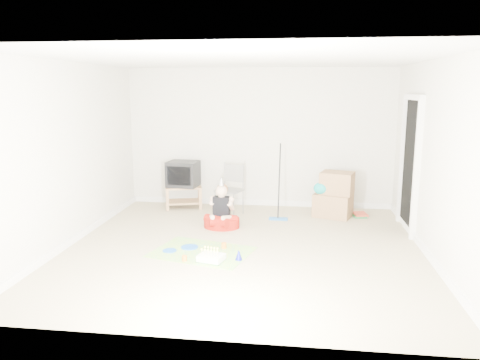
# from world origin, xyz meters

# --- Properties ---
(ground) EXTENTS (5.00, 5.00, 0.00)m
(ground) POSITION_xyz_m (0.00, 0.00, 0.00)
(ground) COLOR tan
(ground) RESTS_ON ground
(doorway_recess) EXTENTS (0.02, 0.90, 2.05)m
(doorway_recess) POSITION_xyz_m (2.48, 1.20, 1.02)
(doorway_recess) COLOR black
(doorway_recess) RESTS_ON ground
(tv_stand) EXTENTS (0.75, 0.58, 0.42)m
(tv_stand) POSITION_xyz_m (-1.39, 2.11, 0.25)
(tv_stand) COLOR #A97A4C
(tv_stand) RESTS_ON ground
(crt_tv) EXTENTS (0.59, 0.51, 0.47)m
(crt_tv) POSITION_xyz_m (-1.39, 2.11, 0.65)
(crt_tv) COLOR black
(crt_tv) RESTS_ON tv_stand
(folding_chair) EXTENTS (0.52, 0.51, 0.91)m
(folding_chair) POSITION_xyz_m (-0.46, 1.73, 0.44)
(folding_chair) COLOR gray
(folding_chair) RESTS_ON ground
(cardboard_boxes) EXTENTS (0.75, 0.65, 0.79)m
(cardboard_boxes) POSITION_xyz_m (1.38, 1.85, 0.38)
(cardboard_boxes) COLOR #9A714A
(cardboard_boxes) RESTS_ON ground
(floor_mop) EXTENTS (0.32, 0.43, 1.28)m
(floor_mop) POSITION_xyz_m (0.42, 1.50, 0.26)
(floor_mop) COLOR #2467B6
(floor_mop) RESTS_ON ground
(book_pile) EXTENTS (0.26, 0.31, 0.06)m
(book_pile) POSITION_xyz_m (1.85, 1.90, 0.03)
(book_pile) COLOR #246C35
(book_pile) RESTS_ON ground
(seated_woman) EXTENTS (0.62, 0.62, 0.84)m
(seated_woman) POSITION_xyz_m (-0.47, 0.95, 0.18)
(seated_woman) COLOR #AA1A0F
(seated_woman) RESTS_ON ground
(party_mat) EXTENTS (1.50, 1.25, 0.01)m
(party_mat) POSITION_xyz_m (-0.55, -0.25, 0.00)
(party_mat) COLOR #F93479
(party_mat) RESTS_ON ground
(birthday_cake) EXTENTS (0.37, 0.33, 0.15)m
(birthday_cake) POSITION_xyz_m (-0.35, -0.58, 0.04)
(birthday_cake) COLOR white
(birthday_cake) RESTS_ON party_mat
(blue_plate_near) EXTENTS (0.34, 0.34, 0.01)m
(blue_plate_near) POSITION_xyz_m (-0.76, -0.10, 0.01)
(blue_plate_near) COLOR blue
(blue_plate_near) RESTS_ON party_mat
(blue_plate_far) EXTENTS (0.19, 0.19, 0.01)m
(blue_plate_far) POSITION_xyz_m (-1.00, -0.28, 0.01)
(blue_plate_far) COLOR blue
(blue_plate_far) RESTS_ON party_mat
(orange_cup_near) EXTENTS (0.10, 0.10, 0.08)m
(orange_cup_near) POSITION_xyz_m (-0.27, -0.07, 0.05)
(orange_cup_near) COLOR orange
(orange_cup_near) RESTS_ON party_mat
(orange_cup_far) EXTENTS (0.09, 0.09, 0.07)m
(orange_cup_far) POSITION_xyz_m (-0.70, -0.62, 0.04)
(orange_cup_far) COLOR orange
(orange_cup_far) RESTS_ON party_mat
(blue_party_hat) EXTENTS (0.12, 0.12, 0.14)m
(blue_party_hat) POSITION_xyz_m (-0.00, -0.49, 0.08)
(blue_party_hat) COLOR #1A1FB7
(blue_party_hat) RESTS_ON party_mat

